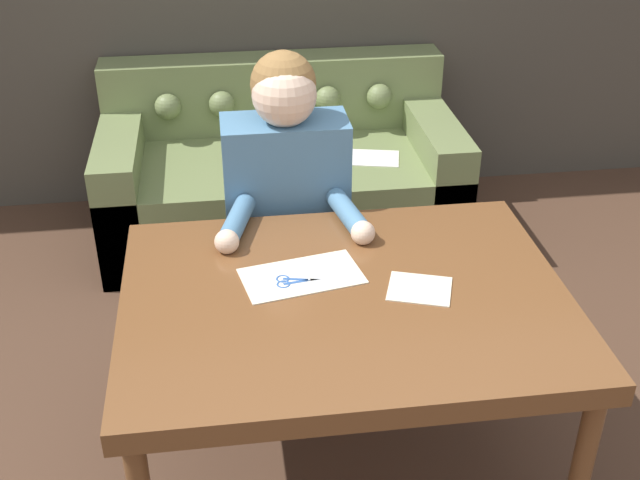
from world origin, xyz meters
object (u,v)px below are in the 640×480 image
(dining_table, at_px, (345,312))
(couch, at_px, (280,176))
(person, at_px, (287,212))
(scissors, at_px, (300,281))

(dining_table, xyz_separation_m, couch, (-0.05, 1.72, -0.37))
(dining_table, xyz_separation_m, person, (-0.11, 0.66, -0.00))
(person, relative_size, scissors, 5.43)
(dining_table, relative_size, couch, 0.76)
(dining_table, height_order, scissors, scissors)
(couch, height_order, person, person)
(couch, distance_m, scissors, 1.70)
(scissors, bearing_deg, couch, 87.32)
(person, height_order, scissors, person)
(couch, bearing_deg, scissors, -92.68)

